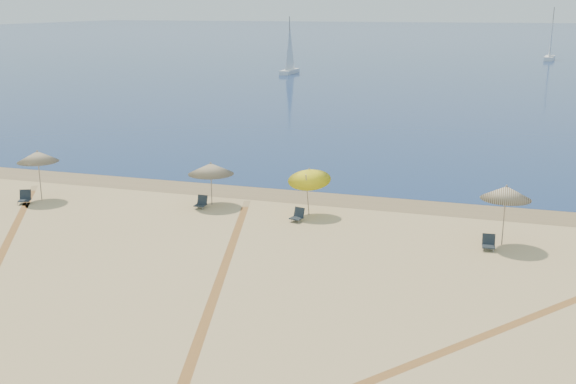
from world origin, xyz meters
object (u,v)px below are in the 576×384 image
object	(u,v)px
umbrella_4	(506,193)
chair_4	(298,215)
umbrella_2	(211,169)
umbrella_3	(309,175)
chair_2	(25,197)
umbrella_1	(38,157)
sailboat_2	(551,44)
chair_3	(201,203)
chair_5	(489,243)
sailboat_0	(290,57)

from	to	relation	value
umbrella_4	chair_4	bearing A→B (deg)	175.57
umbrella_2	umbrella_3	distance (m)	5.20
umbrella_3	chair_2	distance (m)	14.78
umbrella_2	chair_2	xyz separation A→B (m)	(-9.31, -2.52, -1.59)
umbrella_1	sailboat_2	size ratio (longest dim) A/B	0.28
umbrella_3	chair_4	distance (m)	2.06
umbrella_4	umbrella_2	bearing A→B (deg)	171.62
chair_2	chair_4	bearing A→B (deg)	-19.34
umbrella_4	chair_3	distance (m)	14.67
umbrella_3	umbrella_2	bearing A→B (deg)	177.17
chair_5	chair_4	bearing A→B (deg)	167.11
umbrella_3	sailboat_0	distance (m)	71.56
umbrella_1	chair_3	world-z (taller)	umbrella_1
umbrella_4	sailboat_2	distance (m)	109.86
chair_4	sailboat_0	xyz separation A→B (m)	(-21.26, 69.36, 2.23)
chair_2	sailboat_2	xyz separation A→B (m)	(31.73, 109.99, 2.59)
umbrella_1	sailboat_0	size ratio (longest dim) A/B	0.32
chair_4	sailboat_2	distance (m)	110.26
chair_2	chair_4	distance (m)	14.32
umbrella_4	chair_3	xyz separation A→B (m)	(-14.46, 1.40, -2.03)
umbrella_3	chair_4	bearing A→B (deg)	-101.93
chair_5	umbrella_4	bearing A→B (deg)	49.52
umbrella_3	sailboat_2	size ratio (longest dim) A/B	0.27
umbrella_2	chair_5	xyz separation A→B (m)	(13.65, -2.80, -1.61)
chair_4	sailboat_0	bearing A→B (deg)	122.93
chair_5	sailboat_0	xyz separation A→B (m)	(-29.95, 70.79, 2.23)
umbrella_2	chair_2	world-z (taller)	umbrella_2
chair_3	chair_4	size ratio (longest dim) A/B	0.86
umbrella_3	sailboat_0	xyz separation A→B (m)	(-21.50, 68.25, 0.51)
chair_3	sailboat_2	bearing A→B (deg)	80.51
sailboat_0	sailboat_2	world-z (taller)	sailboat_2
umbrella_1	chair_3	distance (m)	8.93
umbrella_1	sailboat_2	distance (m)	113.58
chair_3	sailboat_2	world-z (taller)	sailboat_2
umbrella_3	chair_5	xyz separation A→B (m)	(8.45, -2.55, -1.72)
chair_5	sailboat_2	distance (m)	110.65
umbrella_1	chair_2	world-z (taller)	umbrella_1
umbrella_4	chair_5	bearing A→B (deg)	-126.93
umbrella_1	chair_3	size ratio (longest dim) A/B	4.18
chair_5	sailboat_0	bearing A→B (deg)	109.39
umbrella_2	chair_3	xyz separation A→B (m)	(-0.28, -0.69, -1.61)
chair_3	chair_5	size ratio (longest dim) A/B	0.98
umbrella_2	chair_4	xyz separation A→B (m)	(4.96, -1.37, -1.61)
chair_2	umbrella_4	bearing A→B (deg)	-22.89
umbrella_4	sailboat_2	world-z (taller)	sailboat_2
umbrella_2	chair_5	bearing A→B (deg)	-11.61
chair_3	umbrella_4	bearing A→B (deg)	-3.18
umbrella_1	sailboat_2	world-z (taller)	sailboat_2
chair_4	umbrella_4	bearing A→B (deg)	11.45
umbrella_4	chair_3	size ratio (longest dim) A/B	4.19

